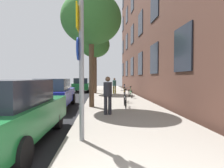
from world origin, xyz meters
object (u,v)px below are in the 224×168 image
(sign_post, at_px, (81,60))
(traffic_light, at_px, (96,70))
(bicycle_1, at_px, (124,96))
(bicycle_2, at_px, (130,93))
(bicycle_0, at_px, (125,100))
(car_0, at_px, (9,112))
(bicycle_3, at_px, (124,90))
(pedestrian_1, at_px, (114,85))
(tree_near, at_px, (91,19))
(pedestrian_0, at_px, (108,93))
(car_2, at_px, (82,85))
(car_1, at_px, (55,93))
(tree_far, at_px, (95,45))

(sign_post, distance_m, traffic_light, 18.24)
(bicycle_1, bearing_deg, bicycle_2, 72.34)
(bicycle_0, relative_size, car_0, 0.39)
(bicycle_3, bearing_deg, car_0, -109.48)
(sign_post, height_order, car_0, sign_post)
(bicycle_0, relative_size, pedestrian_1, 1.13)
(tree_near, xyz_separation_m, bicycle_3, (2.78, 7.50, -4.30))
(pedestrian_0, xyz_separation_m, car_2, (-2.52, 14.31, -0.20))
(bicycle_2, bearing_deg, car_1, -139.10)
(sign_post, distance_m, car_2, 17.63)
(bicycle_1, distance_m, car_2, 10.88)
(bicycle_1, height_order, car_2, car_2)
(bicycle_0, relative_size, bicycle_1, 1.01)
(pedestrian_1, bearing_deg, pedestrian_0, -95.99)
(bicycle_1, relative_size, bicycle_3, 1.00)
(sign_post, relative_size, bicycle_3, 2.01)
(tree_far, distance_m, bicycle_2, 6.83)
(car_2, bearing_deg, tree_near, -81.84)
(bicycle_1, distance_m, pedestrian_1, 6.19)
(tree_near, bearing_deg, car_0, -108.28)
(bicycle_0, height_order, car_0, car_0)
(tree_near, distance_m, pedestrian_1, 9.13)
(pedestrian_0, bearing_deg, bicycle_0, 62.38)
(traffic_light, height_order, pedestrian_1, traffic_light)
(bicycle_2, bearing_deg, tree_near, -122.25)
(pedestrian_1, bearing_deg, bicycle_0, -90.53)
(bicycle_1, distance_m, car_0, 8.21)
(pedestrian_0, bearing_deg, bicycle_2, 72.89)
(traffic_light, bearing_deg, pedestrian_1, -67.62)
(bicycle_1, bearing_deg, pedestrian_1, 91.48)
(traffic_light, xyz_separation_m, pedestrian_0, (0.88, -15.04, -1.60))
(bicycle_0, bearing_deg, bicycle_2, 77.53)
(sign_post, xyz_separation_m, bicycle_1, (2.04, 7.30, -1.62))
(tree_near, distance_m, bicycle_2, 6.85)
(sign_post, bearing_deg, bicycle_0, 70.55)
(traffic_light, distance_m, bicycle_3, 6.46)
(bicycle_1, bearing_deg, bicycle_0, -96.15)
(bicycle_0, distance_m, pedestrian_1, 8.37)
(pedestrian_1, relative_size, car_2, 0.36)
(bicycle_0, bearing_deg, tree_far, 101.57)
(bicycle_2, bearing_deg, car_0, -115.06)
(tree_near, distance_m, pedestrian_0, 4.40)
(bicycle_3, height_order, pedestrian_0, pedestrian_0)
(bicycle_3, height_order, car_1, car_1)
(traffic_light, distance_m, tree_near, 13.04)
(tree_far, height_order, pedestrian_1, tree_far)
(traffic_light, relative_size, bicycle_2, 2.16)
(tree_far, bearing_deg, car_1, -103.00)
(pedestrian_1, bearing_deg, tree_near, -102.94)
(bicycle_1, distance_m, car_1, 4.38)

